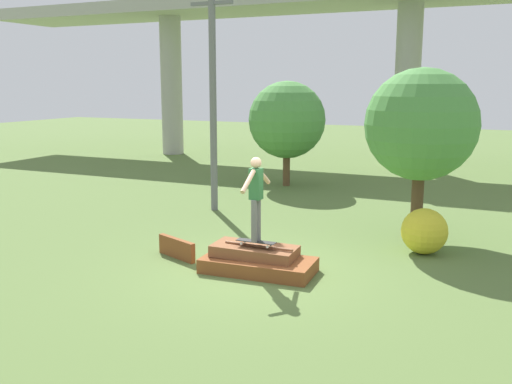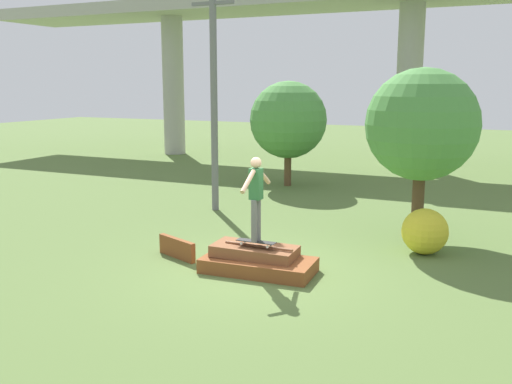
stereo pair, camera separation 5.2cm
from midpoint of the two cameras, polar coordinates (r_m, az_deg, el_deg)
The scene contains 10 objects.
ground_plane at distance 11.44m, azimuth 0.38°, elevation -8.00°, with size 80.00×80.00×0.00m, color #567038.
scrap_pile at distance 11.41m, azimuth 0.26°, elevation -6.89°, with size 2.27×1.19×0.56m.
scrap_plank_loose at distance 12.40m, azimuth -7.79°, elevation -5.58°, with size 1.12×0.54×0.43m.
skateboard at distance 11.22m, azimuth 0.13°, elevation -5.00°, with size 0.81×0.20×0.09m.
skater at distance 10.99m, azimuth 0.13°, elevation -0.08°, with size 0.22×1.24×1.66m.
highway_overpass at distance 26.29m, azimuth 15.44°, elevation 16.95°, with size 44.00×4.33×7.67m.
utility_pole at distance 16.56m, azimuth -4.14°, elevation 9.75°, with size 1.30×0.20×6.53m.
tree_behind_left at distance 14.01m, azimuth 16.37°, elevation 6.44°, with size 2.65×2.65×4.06m.
tree_behind_right at distance 20.66m, azimuth 3.31°, elevation 7.20°, with size 2.77×2.77×3.78m.
bush_yellow_flowering at distance 13.03m, azimuth 16.64°, elevation -3.80°, with size 1.01×1.01×1.01m.
Camera 2 is at (4.47, -9.86, 3.69)m, focal length 40.00 mm.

